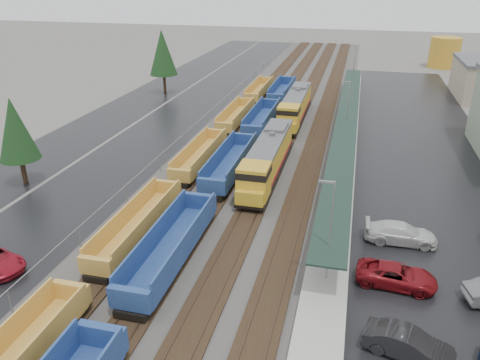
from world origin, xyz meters
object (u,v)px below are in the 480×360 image
(locomotive_lead, at_px, (267,159))
(locomotive_trail, at_px, (295,107))
(well_string_yellow, at_px, (174,185))
(parked_car_east_c, at_px, (401,233))
(storage_tank, at_px, (444,52))
(parked_car_east_a, at_px, (408,345))
(parked_car_east_b, at_px, (396,276))
(well_string_blue, at_px, (206,198))

(locomotive_lead, xyz_separation_m, locomotive_trail, (0.00, 21.00, 0.00))
(well_string_yellow, relative_size, parked_car_east_c, 16.74)
(storage_tank, bearing_deg, parked_car_east_a, -98.68)
(parked_car_east_b, bearing_deg, locomotive_trail, 23.37)
(storage_tank, xyz_separation_m, parked_car_east_a, (-14.30, -93.63, -2.49))
(parked_car_east_b, relative_size, parked_car_east_c, 0.97)
(well_string_blue, xyz_separation_m, parked_car_east_b, (16.21, -7.51, -0.47))
(locomotive_lead, bearing_deg, well_string_yellow, -142.64)
(well_string_blue, height_order, parked_car_east_b, well_string_blue)
(locomotive_lead, relative_size, well_string_yellow, 0.19)
(locomotive_lead, height_order, well_string_yellow, locomotive_lead)
(well_string_yellow, height_order, well_string_blue, well_string_blue)
(locomotive_lead, height_order, parked_car_east_a, locomotive_lead)
(locomotive_lead, bearing_deg, parked_car_east_a, -61.05)
(storage_tank, distance_m, parked_car_east_c, 82.16)
(locomotive_lead, xyz_separation_m, parked_car_east_a, (12.50, -22.59, -1.42))
(locomotive_lead, relative_size, parked_car_east_a, 3.68)
(parked_car_east_a, xyz_separation_m, parked_car_east_b, (-0.29, 6.74, -0.06))
(parked_car_east_c, bearing_deg, storage_tank, -11.13)
(parked_car_east_b, xyz_separation_m, parked_car_east_c, (0.65, 5.95, 0.06))
(parked_car_east_a, bearing_deg, locomotive_trail, 30.68)
(locomotive_trail, xyz_separation_m, well_string_yellow, (-8.00, -27.11, -1.12))
(parked_car_east_a, distance_m, parked_car_east_c, 12.70)
(parked_car_east_b, bearing_deg, parked_car_east_a, -172.53)
(locomotive_trail, relative_size, well_string_blue, 0.18)
(locomotive_trail, relative_size, parked_car_east_c, 3.25)
(well_string_blue, relative_size, parked_car_east_c, 17.57)
(well_string_yellow, bearing_deg, parked_car_east_a, -38.80)
(locomotive_lead, relative_size, storage_tank, 2.77)
(parked_car_east_c, bearing_deg, locomotive_trail, 21.23)
(storage_tank, height_order, parked_car_east_b, storage_tank)
(well_string_blue, height_order, storage_tank, storage_tank)
(well_string_yellow, distance_m, parked_car_east_c, 21.20)
(well_string_blue, distance_m, parked_car_east_b, 17.87)
(locomotive_trail, xyz_separation_m, storage_tank, (26.79, 50.04, 1.07))
(locomotive_lead, bearing_deg, parked_car_east_b, -52.38)
(well_string_blue, relative_size, parked_car_east_a, 19.88)
(locomotive_lead, height_order, locomotive_trail, same)
(well_string_blue, bearing_deg, parked_car_east_a, -40.82)
(well_string_blue, xyz_separation_m, storage_tank, (30.79, 79.37, 2.08))
(well_string_yellow, bearing_deg, storage_tank, 65.72)
(well_string_blue, height_order, parked_car_east_c, well_string_blue)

